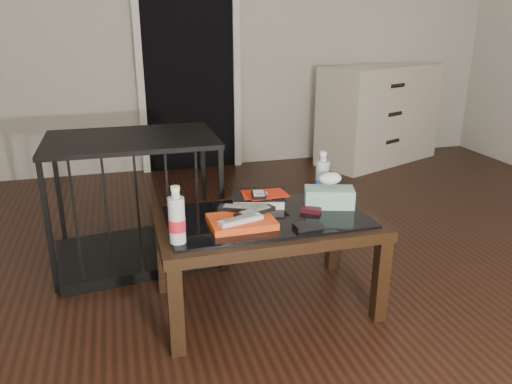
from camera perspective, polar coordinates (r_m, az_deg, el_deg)
ground at (r=2.58m, az=10.72°, el=-11.83°), size 5.00×5.00×0.00m
doorway at (r=4.47m, az=-7.75°, el=15.47°), size 0.90×0.08×2.07m
coffee_table at (r=2.30m, az=1.22°, el=-4.22°), size 1.00×0.60×0.46m
dresser at (r=4.89m, az=13.90°, el=8.63°), size 1.30×0.92×0.90m
pet_crate at (r=2.90m, az=-13.36°, el=-3.18°), size 0.97×0.71×0.71m
magazines at (r=2.18m, az=-1.67°, el=-3.40°), size 0.28×0.21×0.03m
remote_silver at (r=2.13m, az=-1.76°, el=-3.17°), size 0.21×0.10×0.02m
remote_black_front at (r=2.22m, az=-0.13°, el=-2.24°), size 0.20×0.12×0.02m
remote_black_back at (r=2.26m, az=-1.81°, el=-1.87°), size 0.20×0.13×0.02m
textbook at (r=2.43m, az=0.31°, el=-0.72°), size 0.29×0.26×0.05m
dvd_mailers at (r=2.42m, az=0.67°, el=-0.18°), size 0.20×0.15×0.01m
ipod at (r=2.37m, az=0.31°, el=-0.27°), size 0.08×0.11×0.02m
flip_phone at (r=2.33m, az=6.29°, el=-2.07°), size 0.10×0.09×0.02m
wallet at (r=2.16m, az=5.93°, el=-3.88°), size 0.13×0.08×0.02m
water_bottle_left at (r=2.00m, az=-9.06°, el=-2.58°), size 0.08×0.08×0.24m
water_bottle_right at (r=2.48m, az=7.57°, el=1.92°), size 0.07×0.07×0.24m
tissue_box at (r=2.40m, az=8.36°, el=-0.59°), size 0.26×0.18×0.09m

